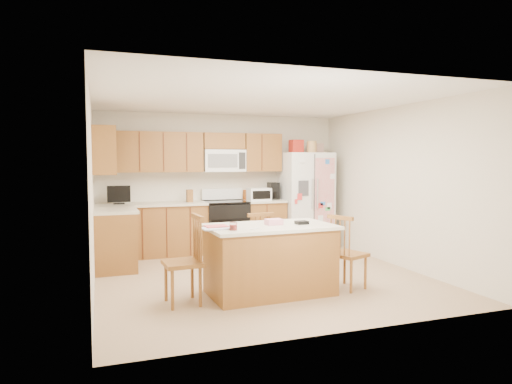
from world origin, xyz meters
name	(u,v)px	position (x,y,z in m)	size (l,w,h in m)	color
ground	(261,277)	(0.00, 0.00, 0.00)	(4.50, 4.50, 0.00)	tan
room_shell	(262,176)	(0.00, 0.00, 1.44)	(4.60, 4.60, 2.52)	beige
cabinetry	(172,204)	(-0.98, 1.79, 0.91)	(3.36, 1.56, 2.15)	#985C2E
stove	(225,225)	(0.00, 1.94, 0.47)	(0.76, 0.65, 1.13)	black
refrigerator	(305,199)	(1.57, 1.87, 0.92)	(0.90, 0.79, 2.04)	white
island	(270,259)	(-0.18, -0.81, 0.43)	(1.68, 0.99, 0.95)	#985C2E
windsor_chair_left	(185,262)	(-1.25, -0.86, 0.49)	(0.45, 0.47, 1.03)	#985C2E
windsor_chair_back	(256,247)	(-0.10, -0.06, 0.44)	(0.44, 0.43, 0.94)	#985C2E
windsor_chair_right	(347,254)	(0.83, -0.94, 0.45)	(0.52, 0.53, 0.96)	#985C2E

